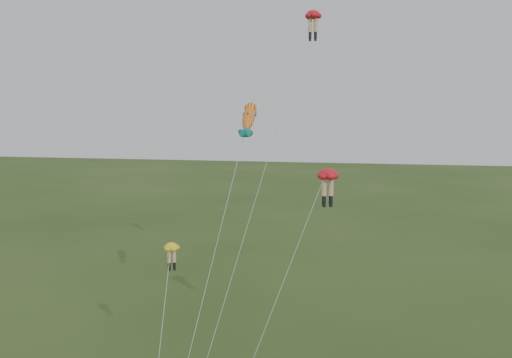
# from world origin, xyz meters

# --- Properties ---
(legs_kite_red_high) EXTENTS (6.36, 13.56, 24.73)m
(legs_kite_red_high) POSITION_xyz_m (4.89, 12.21, 23.66)
(legs_kite_red_high) COLOR red
(legs_kite_red_high) RESTS_ON ground
(legs_kite_red_mid) EXTENTS (5.84, 6.18, 13.87)m
(legs_kite_red_mid) POSITION_xyz_m (6.83, 3.82, 13.12)
(legs_kite_red_mid) COLOR red
(legs_kite_red_mid) RESTS_ON ground
(legs_kite_yellow) EXTENTS (1.36, 5.67, 9.50)m
(legs_kite_yellow) POSITION_xyz_m (-2.17, 0.70, 8.76)
(legs_kite_yellow) COLOR yellow
(legs_kite_yellow) RESTS_ON ground
(fish_kite) EXTENTS (2.96, 10.93, 18.12)m
(fish_kite) POSITION_xyz_m (1.37, 6.54, 16.81)
(fish_kite) COLOR yellow
(fish_kite) RESTS_ON ground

